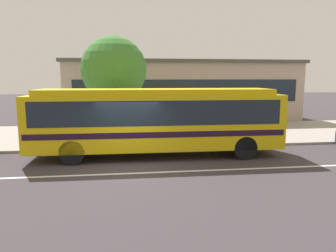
# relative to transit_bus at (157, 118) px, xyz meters

# --- Properties ---
(ground_plane) EXTENTS (120.00, 120.00, 0.00)m
(ground_plane) POSITION_rel_transit_bus_xyz_m (-1.27, -1.72, -1.72)
(ground_plane) COLOR #3B343A
(sidewalk_slab) EXTENTS (60.00, 8.00, 0.12)m
(sidewalk_slab) POSITION_rel_transit_bus_xyz_m (-1.27, 5.35, -1.66)
(sidewalk_slab) COLOR #A0958B
(sidewalk_slab) RESTS_ON ground_plane
(lane_stripe_center) EXTENTS (56.00, 0.16, 0.01)m
(lane_stripe_center) POSITION_rel_transit_bus_xyz_m (-1.27, -2.52, -1.72)
(lane_stripe_center) COLOR silver
(lane_stripe_center) RESTS_ON ground_plane
(transit_bus) EXTENTS (10.84, 2.58, 2.96)m
(transit_bus) POSITION_rel_transit_bus_xyz_m (0.00, 0.00, 0.00)
(transit_bus) COLOR gold
(transit_bus) RESTS_ON ground_plane
(pedestrian_waiting_near_sign) EXTENTS (0.45, 0.45, 1.66)m
(pedestrian_waiting_near_sign) POSITION_rel_transit_bus_xyz_m (5.72, 2.13, -0.63)
(pedestrian_waiting_near_sign) COLOR #183A48
(pedestrian_waiting_near_sign) RESTS_ON sidewalk_slab
(bus_stop_sign) EXTENTS (0.11, 0.44, 2.30)m
(bus_stop_sign) POSITION_rel_transit_bus_xyz_m (4.78, 1.88, -0.12)
(bus_stop_sign) COLOR gray
(bus_stop_sign) RESTS_ON sidewalk_slab
(street_tree_near_stop) EXTENTS (3.61, 3.61, 5.57)m
(street_tree_near_stop) POSITION_rel_transit_bus_xyz_m (-1.93, 4.33, 2.16)
(street_tree_near_stop) COLOR brown
(street_tree_near_stop) RESTS_ON sidewalk_slab
(station_building) EXTENTS (18.36, 7.68, 4.78)m
(station_building) POSITION_rel_transit_bus_xyz_m (3.27, 12.85, 0.68)
(station_building) COLOR tan
(station_building) RESTS_ON ground_plane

